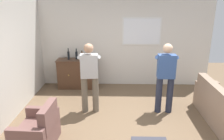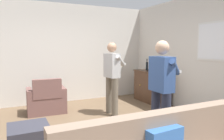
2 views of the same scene
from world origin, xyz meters
name	(u,v)px [view 1 (image 1 of 2)]	position (x,y,z in m)	size (l,w,h in m)	color
ground	(129,129)	(0.00, 0.00, 0.00)	(10.40, 10.40, 0.00)	brown
wall_back_with_window	(126,41)	(0.01, 2.66, 1.41)	(5.20, 0.15, 2.80)	silver
armchair	(38,132)	(-1.70, -0.59, 0.29)	(0.68, 0.91, 0.85)	brown
sideboard_cabinet	(78,74)	(-1.45, 2.30, 0.45)	(1.23, 0.49, 0.89)	#472D1E
bottle_wine_green	(82,56)	(-1.31, 2.33, 0.99)	(0.08, 0.08, 0.27)	#593314
bottle_liquor_amber	(77,55)	(-1.47, 2.36, 1.02)	(0.07, 0.07, 0.32)	black
bottle_spirits_clear	(68,55)	(-1.71, 2.31, 1.03)	(0.07, 0.07, 0.34)	black
person_standing_left	(89,75)	(-0.89, 0.78, 0.94)	(0.56, 0.49, 1.68)	#6B6051
person_standing_right	(166,75)	(0.88, 0.79, 0.94)	(0.56, 0.48, 1.68)	#282D42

